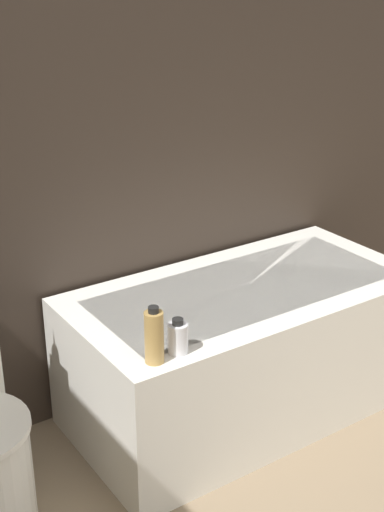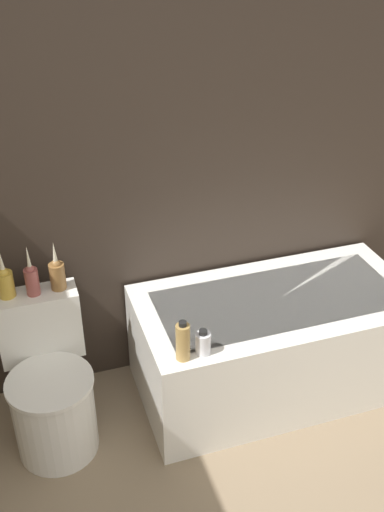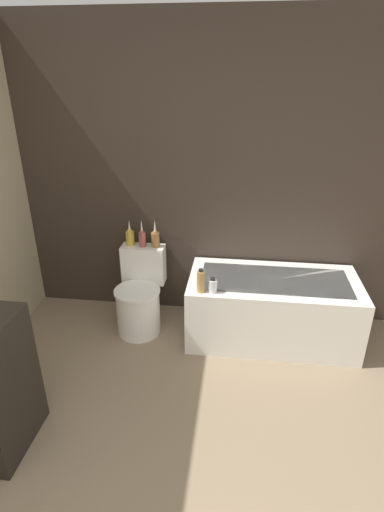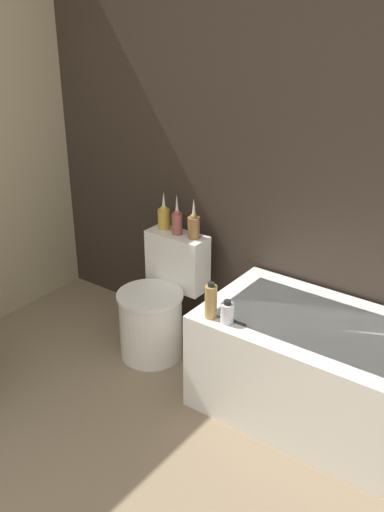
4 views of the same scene
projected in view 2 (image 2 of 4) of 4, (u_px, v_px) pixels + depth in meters
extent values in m
cube|color=#332821|center=(99.00, 149.00, 2.74)|extent=(6.40, 0.06, 2.60)
cube|color=white|center=(274.00, 342.00, 3.15)|extent=(1.42, 0.71, 0.56)
cube|color=#B7BCC6|center=(278.00, 299.00, 3.01)|extent=(1.22, 0.51, 0.01)
cylinder|color=white|center=(55.00, 416.00, 2.81)|extent=(0.38, 0.38, 0.41)
cylinder|color=white|center=(49.00, 382.00, 2.70)|extent=(0.40, 0.40, 0.02)
cube|color=white|center=(39.00, 324.00, 2.86)|extent=(0.39, 0.17, 0.35)
cylinder|color=gold|center=(6.00, 285.00, 2.72)|extent=(0.08, 0.08, 0.13)
sphere|color=gold|center=(3.00, 273.00, 2.69)|extent=(0.05, 0.05, 0.05)
cone|color=beige|center=(1.00, 262.00, 2.66)|extent=(0.03, 0.03, 0.11)
cylinder|color=#994C47|center=(32.00, 282.00, 2.73)|extent=(0.06, 0.06, 0.13)
sphere|color=#994C47|center=(30.00, 270.00, 2.70)|extent=(0.04, 0.04, 0.04)
cone|color=beige|center=(28.00, 258.00, 2.67)|extent=(0.02, 0.02, 0.12)
cylinder|color=olive|center=(58.00, 276.00, 2.77)|extent=(0.07, 0.07, 0.13)
sphere|color=olive|center=(56.00, 264.00, 2.74)|extent=(0.05, 0.05, 0.05)
cone|color=beige|center=(54.00, 253.00, 2.71)|extent=(0.03, 0.03, 0.12)
cylinder|color=tan|center=(183.00, 342.00, 2.57)|extent=(0.06, 0.06, 0.18)
cylinder|color=black|center=(183.00, 324.00, 2.52)|extent=(0.03, 0.03, 0.02)
cylinder|color=silver|center=(203.00, 343.00, 2.62)|extent=(0.07, 0.07, 0.11)
cylinder|color=black|center=(203.00, 332.00, 2.59)|extent=(0.04, 0.04, 0.02)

